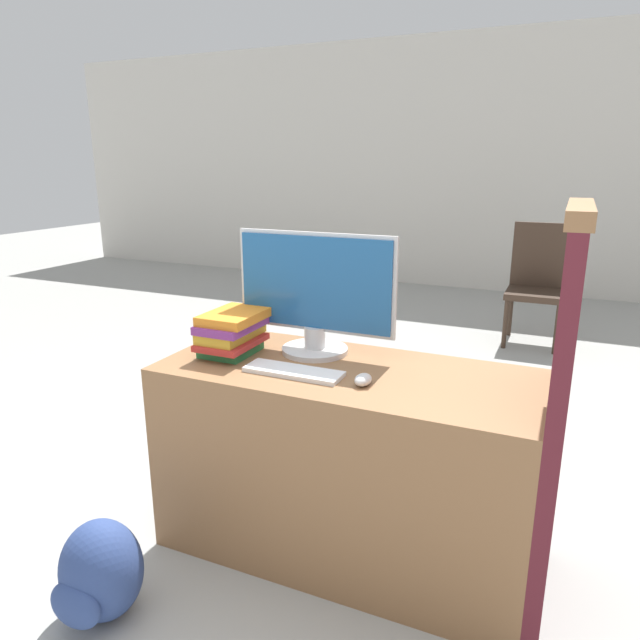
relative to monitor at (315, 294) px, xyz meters
The scene contains 10 objects.
ground_plane 1.07m from the monitor, 66.79° to the right, with size 20.00×20.00×0.00m, color #9E9E99.
wall_back 4.86m from the monitor, 87.85° to the left, with size 12.00×0.06×2.80m.
desk 0.64m from the monitor, 35.18° to the right, with size 1.35×0.59×0.73m.
carrel_divider 0.94m from the monitor, ahead, with size 0.07×0.57×1.33m.
monitor is the anchor object (origin of this frame).
keyboard 0.33m from the monitor, 83.47° to the right, with size 0.35×0.11×0.02m.
mouse 0.43m from the monitor, 40.56° to the right, with size 0.05×0.08×0.04m.
book_stack 0.35m from the monitor, 153.65° to the right, with size 0.20×0.28×0.16m.
backpack 1.19m from the monitor, 117.37° to the right, with size 0.27×0.29×0.34m.
far_chair 3.04m from the monitor, 77.65° to the left, with size 0.44×0.44×0.97m.
Camera 1 is at (0.69, -1.49, 1.44)m, focal length 32.00 mm.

